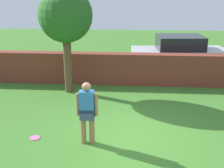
{
  "coord_description": "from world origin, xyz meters",
  "views": [
    {
      "loc": [
        0.14,
        -6.89,
        3.82
      ],
      "look_at": [
        -0.49,
        1.48,
        1.0
      ],
      "focal_mm": 47.06,
      "sensor_mm": 36.0,
      "label": 1
    }
  ],
  "objects": [
    {
      "name": "tree",
      "position": [
        -2.27,
        3.45,
        2.79
      ],
      "size": [
        1.92,
        1.92,
        3.79
      ],
      "color": "brown",
      "rests_on": "ground"
    },
    {
      "name": "frisbee_pink",
      "position": [
        -2.4,
        -0.18,
        0.01
      ],
      "size": [
        0.27,
        0.27,
        0.02
      ],
      "primitive_type": "cylinder",
      "color": "pink",
      "rests_on": "ground"
    },
    {
      "name": "ground_plane",
      "position": [
        0.0,
        0.0,
        0.0
      ],
      "size": [
        40.0,
        40.0,
        0.0
      ],
      "primitive_type": "plane",
      "color": "#3D7528"
    },
    {
      "name": "brick_wall",
      "position": [
        -1.5,
        4.52,
        0.63
      ],
      "size": [
        12.76,
        0.5,
        1.26
      ],
      "primitive_type": "cube",
      "color": "brown",
      "rests_on": "ground"
    },
    {
      "name": "car",
      "position": [
        2.19,
        6.26,
        0.86
      ],
      "size": [
        4.34,
        2.22,
        1.72
      ],
      "rotation": [
        0.0,
        0.0,
        0.09
      ],
      "color": "#B7B7BC",
      "rests_on": "ground"
    },
    {
      "name": "person",
      "position": [
        -0.97,
        -0.3,
        0.9
      ],
      "size": [
        0.54,
        0.23,
        1.62
      ],
      "rotation": [
        0.0,
        0.0,
        -3.11
      ],
      "color": "#9E704C",
      "rests_on": "ground"
    }
  ]
}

